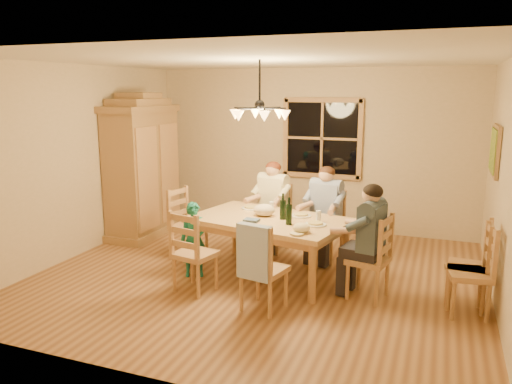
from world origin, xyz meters
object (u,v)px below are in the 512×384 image
at_px(chair_near_right, 264,283).
at_px(wine_bottle_a, 283,206).
at_px(chandelier, 260,113).
at_px(chair_end_left, 189,237).
at_px(wine_bottle_b, 289,211).
at_px(chair_spare_back, 467,281).
at_px(chair_far_right, 325,240).
at_px(adult_slate_man, 370,227).
at_px(chair_near_left, 195,266).
at_px(chair_far_left, 272,231).
at_px(child, 194,240).
at_px(chair_spare_front, 468,287).
at_px(adult_plaid_man, 326,202).
at_px(dining_table, 269,226).
at_px(chair_end_right, 368,272).
at_px(armoire, 143,171).
at_px(adult_woman, 273,195).

xyz_separation_m(chair_near_right, wine_bottle_a, (-0.10, 0.98, 0.62)).
relative_size(chandelier, chair_end_left, 0.78).
height_order(wine_bottle_b, chair_spare_back, wine_bottle_b).
distance_m(chair_far_right, wine_bottle_b, 1.20).
relative_size(adult_slate_man, chair_spare_back, 0.88).
relative_size(chair_far_right, chair_near_left, 1.00).
distance_m(chair_far_left, child, 1.47).
xyz_separation_m(chair_far_right, chair_near_left, (-1.19, -1.59, 0.00)).
bearing_deg(chair_spare_front, wine_bottle_a, 72.07).
height_order(adult_plaid_man, adult_slate_man, same).
relative_size(dining_table, chair_far_left, 2.12).
xyz_separation_m(chair_far_right, wine_bottle_b, (-0.22, -1.00, 0.62)).
xyz_separation_m(chair_end_left, adult_plaid_man, (1.84, 0.54, 0.54)).
height_order(chair_far_right, chair_end_right, same).
relative_size(armoire, chair_far_right, 2.32).
bearing_deg(wine_bottle_b, chair_end_left, 163.92).
height_order(chair_end_right, adult_slate_man, adult_slate_man).
xyz_separation_m(chair_end_left, chair_spare_front, (3.64, -0.59, 0.00)).
bearing_deg(chair_near_left, child, 130.14).
height_order(chair_far_right, child, chair_far_right).
relative_size(chair_end_left, wine_bottle_b, 3.00).
bearing_deg(armoire, wine_bottle_b, -23.52).
bearing_deg(dining_table, chair_end_left, 168.36).
height_order(chair_far_left, adult_woman, adult_woman).
relative_size(chair_near_left, chair_near_right, 1.00).
bearing_deg(chandelier, adult_plaid_man, 53.24).
distance_m(chandelier, child, 1.80).
bearing_deg(adult_plaid_man, armoire, 7.26).
bearing_deg(adult_plaid_man, chair_near_left, 64.80).
bearing_deg(adult_woman, chair_spare_back, 168.76).
distance_m(chair_near_right, chair_end_left, 2.01).
relative_size(armoire, dining_table, 1.10).
bearing_deg(chair_near_right, adult_plaid_man, 93.37).
relative_size(adult_woman, chair_spare_front, 0.88).
relative_size(armoire, child, 2.39).
bearing_deg(chair_end_right, chair_spare_front, -81.67).
distance_m(chair_near_right, wine_bottle_a, 1.17).
bearing_deg(chandelier, chair_end_left, 164.57).
bearing_deg(chair_spare_back, adult_plaid_man, 66.33).
height_order(chair_far_right, adult_slate_man, adult_slate_man).
bearing_deg(chair_far_left, chair_far_right, -180.00).
xyz_separation_m(chair_end_right, child, (-2.17, -0.09, 0.18)).
height_order(chair_far_left, wine_bottle_b, wine_bottle_b).
bearing_deg(chair_spare_back, armoire, 80.30).
relative_size(dining_table, chair_near_right, 2.12).
distance_m(chair_near_right, wine_bottle_b, 1.00).
relative_size(dining_table, adult_slate_man, 2.40).
bearing_deg(dining_table, chair_near_left, -129.54).
relative_size(dining_table, chair_end_left, 2.12).
relative_size(chandelier, adult_woman, 0.88).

